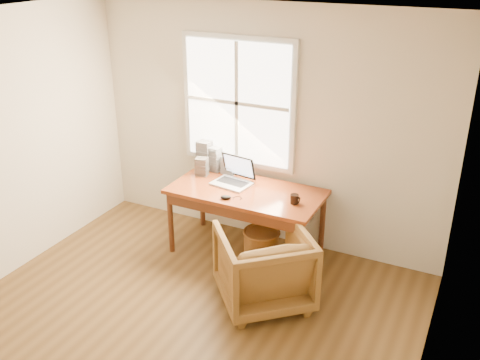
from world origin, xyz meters
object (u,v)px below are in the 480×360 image
Objects in this scene: laptop at (231,172)px; coffee_mug at (294,199)px; desk at (246,192)px; cd_stack_a at (214,159)px; armchair at (264,267)px; wicker_stool at (261,247)px.

coffee_mug is (0.76, -0.12, -0.10)m from laptop.
cd_stack_a reaches higher than desk.
coffee_mug reaches higher than armchair.
armchair is 1.18m from laptop.
coffee_mug is at bearing -134.58° from armchair.
wicker_stool is 1.28× the size of cd_stack_a.
laptop reaches higher than desk.
armchair is 2.25× the size of wicker_stool.
laptop is 1.45× the size of cd_stack_a.
wicker_stool is at bearing -155.36° from coffee_mug.
armchair is (0.52, -0.72, -0.36)m from desk.
desk is 0.66m from cd_stack_a.
laptop is at bearing -87.85° from armchair.
coffee_mug is 1.18m from cd_stack_a.
desk is 1.95× the size of armchair.
cd_stack_a reaches higher than coffee_mug.
coffee_mug is (0.04, 0.64, 0.42)m from armchair.
desk is 0.61m from wicker_stool.
coffee_mug is (0.56, -0.07, 0.07)m from desk.
desk is at bearing -5.33° from laptop.
desk is 5.63× the size of cd_stack_a.
cd_stack_a reaches higher than armchair.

